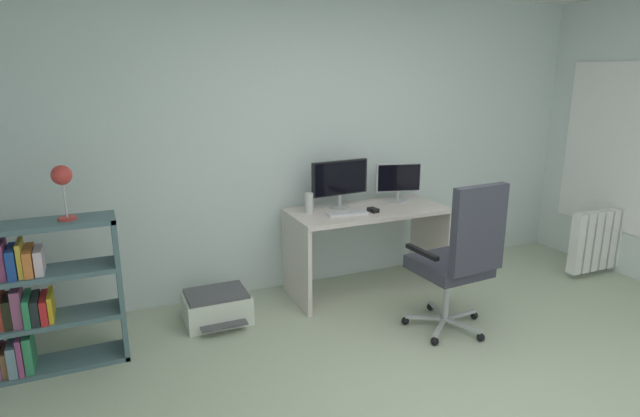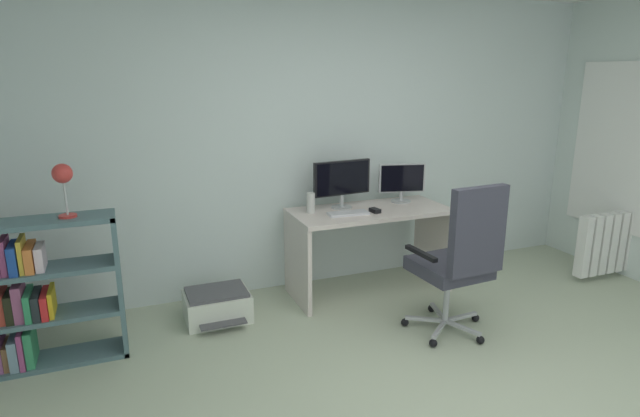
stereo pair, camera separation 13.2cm
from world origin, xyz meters
name	(u,v)px [view 2 (the right image)]	position (x,y,z in m)	size (l,w,h in m)	color
wall_back	(319,143)	(0.00, 2.34, 1.29)	(5.50, 0.10, 2.57)	silver
window_pane	(640,150)	(2.75, 1.33, 1.21)	(0.01, 1.32, 1.49)	white
window_frame	(640,150)	(2.74, 1.33, 1.21)	(0.02, 1.40, 1.57)	white
desk	(369,232)	(0.30, 1.90, 0.55)	(1.37, 0.62, 0.75)	silver
monitor_main	(342,180)	(0.09, 2.03, 1.00)	(0.53, 0.18, 0.42)	#B2B5B7
monitor_secondary	(402,180)	(0.68, 2.03, 0.96)	(0.42, 0.18, 0.35)	#B2B5B7
keyboard	(348,213)	(0.05, 1.81, 0.76)	(0.34, 0.13, 0.02)	silver
computer_mouse	(375,210)	(0.29, 1.79, 0.77)	(0.06, 0.10, 0.03)	black
desktop_speaker	(311,203)	(-0.21, 1.98, 0.84)	(0.07, 0.07, 0.17)	silver
office_chair	(460,256)	(0.52, 0.92, 0.63)	(0.62, 0.64, 1.17)	#B7BABC
bookshelf	(35,296)	(-2.27, 1.62, 0.49)	(0.86, 0.28, 1.00)	slate
desk_lamp	(63,178)	(-2.02, 1.63, 1.25)	(0.12, 0.12, 0.35)	red
printer	(217,305)	(-1.06, 1.84, 0.12)	(0.50, 0.46, 0.24)	silver
radiator	(619,241)	(2.65, 1.33, 0.35)	(0.97, 0.10, 0.58)	white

